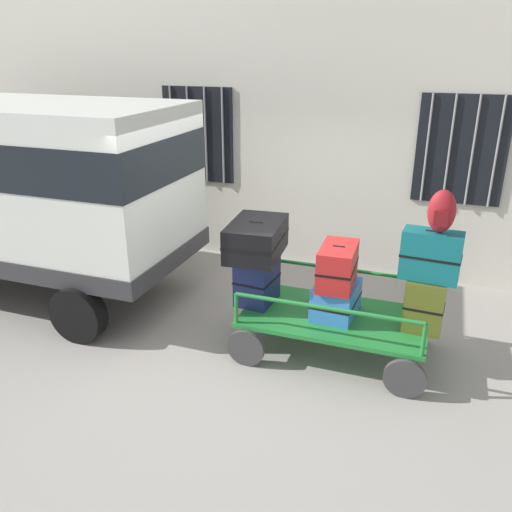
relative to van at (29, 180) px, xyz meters
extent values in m
plane|color=gray|center=(3.28, -0.08, -1.65)|extent=(40.00, 40.00, 0.00)
cube|color=beige|center=(3.28, 2.41, 0.85)|extent=(12.00, 0.30, 5.00)
cube|color=black|center=(1.48, 2.24, 0.35)|extent=(1.20, 0.04, 1.50)
cylinder|color=gray|center=(1.03, 2.20, 0.35)|extent=(0.03, 0.03, 1.50)
cylinder|color=gray|center=(1.33, 2.20, 0.35)|extent=(0.03, 0.03, 1.50)
cylinder|color=gray|center=(1.63, 2.20, 0.35)|extent=(0.03, 0.03, 1.50)
cylinder|color=gray|center=(1.93, 2.20, 0.35)|extent=(0.03, 0.03, 1.50)
cube|color=black|center=(5.48, 2.24, 0.35)|extent=(1.20, 0.04, 1.50)
cylinder|color=gray|center=(5.03, 2.20, 0.35)|extent=(0.03, 0.03, 1.50)
cylinder|color=gray|center=(5.33, 2.20, 0.35)|extent=(0.03, 0.03, 1.50)
cylinder|color=gray|center=(5.63, 2.20, 0.35)|extent=(0.03, 0.03, 1.50)
cylinder|color=gray|center=(5.93, 2.20, 0.35)|extent=(0.03, 0.03, 1.50)
cube|color=silver|center=(0.00, 0.01, 0.01)|extent=(4.30, 2.04, 2.02)
cube|color=black|center=(0.00, 0.01, 0.40)|extent=(4.32, 2.06, 0.55)
cube|color=#2D2D30|center=(0.00, 0.01, -0.88)|extent=(4.34, 2.08, 0.24)
cylinder|color=black|center=(1.38, -1.01, -1.30)|extent=(0.70, 0.22, 0.70)
cube|color=#1E722D|center=(4.32, -0.25, -1.19)|extent=(2.06, 1.15, 0.05)
cylinder|color=#383838|center=(5.18, -0.84, -1.43)|extent=(0.43, 0.06, 0.43)
cylinder|color=#383838|center=(5.18, 0.35, -1.43)|extent=(0.43, 0.06, 0.43)
cylinder|color=#383838|center=(3.46, -0.84, -1.43)|extent=(0.43, 0.06, 0.43)
cylinder|color=#383838|center=(3.46, 0.35, -1.43)|extent=(0.43, 0.06, 0.43)
cylinder|color=#1E722D|center=(5.31, -0.78, -0.99)|extent=(0.04, 0.04, 0.35)
cylinder|color=#1E722D|center=(5.31, 0.29, -0.99)|extent=(0.04, 0.04, 0.35)
cylinder|color=#1E722D|center=(3.33, -0.78, -0.99)|extent=(0.04, 0.04, 0.35)
cylinder|color=#1E722D|center=(3.33, 0.29, -0.99)|extent=(0.04, 0.04, 0.35)
cylinder|color=#1E722D|center=(4.32, -0.78, -0.81)|extent=(1.98, 0.04, 0.04)
cylinder|color=#1E722D|center=(4.32, 0.29, -0.81)|extent=(1.98, 0.04, 0.04)
cube|color=navy|center=(3.37, -0.21, -0.86)|extent=(0.44, 0.53, 0.61)
cube|color=black|center=(3.37, -0.21, -0.86)|extent=(0.45, 0.55, 0.02)
cube|color=black|center=(3.37, -0.21, -0.56)|extent=(0.14, 0.04, 0.02)
cube|color=black|center=(3.37, -0.24, -0.35)|extent=(0.64, 0.92, 0.39)
cube|color=black|center=(3.37, -0.24, -0.35)|extent=(0.65, 0.93, 0.02)
cube|color=black|center=(3.37, -0.24, -0.16)|extent=(0.16, 0.04, 0.02)
cube|color=#3372C6|center=(4.32, -0.22, -0.98)|extent=(0.49, 0.65, 0.37)
cube|color=black|center=(4.32, -0.22, -0.98)|extent=(0.50, 0.66, 0.02)
cube|color=black|center=(4.32, -0.22, -0.80)|extent=(0.16, 0.04, 0.02)
cube|color=#B21E1E|center=(4.32, -0.25, -0.56)|extent=(0.40, 0.66, 0.46)
cube|color=black|center=(4.32, -0.25, -0.56)|extent=(0.41, 0.67, 0.02)
cube|color=black|center=(4.32, -0.25, -0.33)|extent=(0.13, 0.04, 0.02)
cube|color=#4C5119|center=(5.27, -0.25, -0.88)|extent=(0.42, 0.31, 0.58)
cube|color=black|center=(5.27, -0.25, -0.88)|extent=(0.43, 0.32, 0.02)
cube|color=black|center=(5.27, -0.25, -0.59)|extent=(0.14, 0.04, 0.02)
cube|color=#0F5960|center=(5.27, -0.21, -0.32)|extent=(0.61, 0.32, 0.52)
cube|color=black|center=(5.27, -0.21, -0.32)|extent=(0.62, 0.33, 0.02)
cube|color=black|center=(5.27, -0.21, -0.06)|extent=(0.16, 0.04, 0.02)
ellipsoid|color=maroon|center=(5.32, -0.25, 0.17)|extent=(0.27, 0.19, 0.44)
cube|color=maroon|center=(5.32, -0.34, 0.13)|extent=(0.14, 0.06, 0.15)
camera|label=1|loc=(5.27, -5.56, 1.70)|focal=36.93mm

